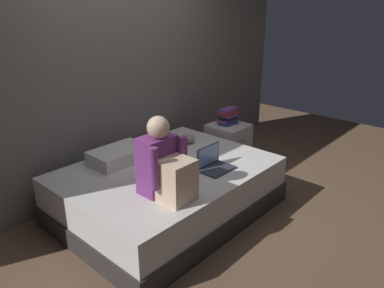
{
  "coord_description": "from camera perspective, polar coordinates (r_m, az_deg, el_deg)",
  "views": [
    {
      "loc": [
        -2.41,
        -2.01,
        1.95
      ],
      "look_at": [
        -0.07,
        0.1,
        0.73
      ],
      "focal_mm": 34.35,
      "sensor_mm": 36.0,
      "label": 1
    }
  ],
  "objects": [
    {
      "name": "pillow",
      "position": [
        3.68,
        -11.18,
        -1.68
      ],
      "size": [
        0.56,
        0.36,
        0.13
      ],
      "primitive_type": "cube",
      "color": "silver",
      "rests_on": "bed"
    },
    {
      "name": "book_stack",
      "position": [
        4.56,
        5.61,
        4.3
      ],
      "size": [
        0.24,
        0.16,
        0.2
      ],
      "color": "#284C84",
      "rests_on": "nightstand"
    },
    {
      "name": "laptop",
      "position": [
        3.46,
        3.34,
        -3.04
      ],
      "size": [
        0.32,
        0.23,
        0.22
      ],
      "color": "#333842",
      "rests_on": "bed"
    },
    {
      "name": "clothes_pile",
      "position": [
        4.05,
        -1.17,
        0.64
      ],
      "size": [
        0.27,
        0.16,
        0.1
      ],
      "color": "gray",
      "rests_on": "bed"
    },
    {
      "name": "bed",
      "position": [
        3.63,
        -3.77,
        -7.09
      ],
      "size": [
        2.0,
        1.5,
        0.48
      ],
      "color": "#332D2B",
      "rests_on": "ground_plane"
    },
    {
      "name": "wall_back",
      "position": [
        4.06,
        -11.21,
        12.24
      ],
      "size": [
        5.6,
        0.1,
        2.7
      ],
      "primitive_type": "cube",
      "color": "slate",
      "rests_on": "ground_plane"
    },
    {
      "name": "ground_plane",
      "position": [
        3.7,
        1.9,
        -10.75
      ],
      "size": [
        8.0,
        8.0,
        0.0
      ],
      "primitive_type": "plane",
      "color": "brown"
    },
    {
      "name": "person_sitting",
      "position": [
        2.93,
        -4.27,
        -3.49
      ],
      "size": [
        0.39,
        0.44,
        0.66
      ],
      "color": "#75337A",
      "rests_on": "bed"
    },
    {
      "name": "nightstand",
      "position": [
        4.65,
        5.6,
        -0.15
      ],
      "size": [
        0.44,
        0.46,
        0.54
      ],
      "color": "beige",
      "rests_on": "ground_plane"
    }
  ]
}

